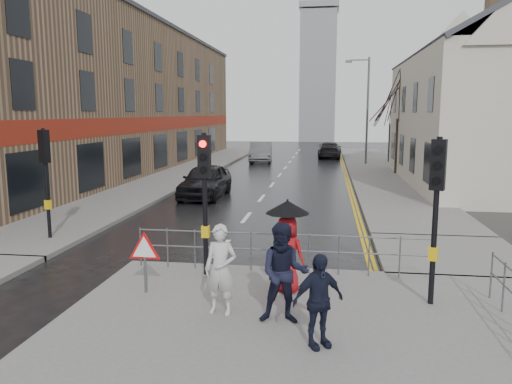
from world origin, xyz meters
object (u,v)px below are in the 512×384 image
(pedestrian_d, at_px, (318,301))
(pedestrian_a, at_px, (221,269))
(pedestrian_b, at_px, (284,273))
(pedestrian_with_umbrella, at_px, (287,242))
(car_parked, at_px, (205,181))
(car_mid, at_px, (261,152))

(pedestrian_d, bearing_deg, pedestrian_a, 116.94)
(pedestrian_b, xyz_separation_m, pedestrian_with_umbrella, (-0.08, 1.65, 0.17))
(pedestrian_d, distance_m, car_parked, 16.17)
(pedestrian_with_umbrella, bearing_deg, pedestrian_a, -129.76)
(pedestrian_a, relative_size, car_mid, 0.35)
(car_parked, bearing_deg, car_mid, 90.10)
(pedestrian_b, xyz_separation_m, car_mid, (-4.70, 32.07, -0.26))
(pedestrian_a, bearing_deg, car_mid, 103.75)
(pedestrian_b, relative_size, car_parked, 0.40)
(pedestrian_a, xyz_separation_m, car_parked, (-3.76, 14.01, -0.23))
(pedestrian_a, height_order, pedestrian_d, pedestrian_a)
(pedestrian_b, bearing_deg, car_parked, 106.41)
(pedestrian_with_umbrella, height_order, car_mid, pedestrian_with_umbrella)
(car_parked, distance_m, car_mid, 17.82)
(pedestrian_b, relative_size, car_mid, 0.38)
(pedestrian_b, xyz_separation_m, pedestrian_d, (0.64, -0.90, -0.15))
(car_parked, bearing_deg, pedestrian_a, -73.88)
(pedestrian_b, distance_m, car_parked, 15.11)
(pedestrian_d, xyz_separation_m, car_parked, (-5.65, 15.15, -0.14))
(pedestrian_d, height_order, car_parked, pedestrian_d)
(pedestrian_b, height_order, car_parked, pedestrian_b)
(pedestrian_b, bearing_deg, pedestrian_d, -57.36)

